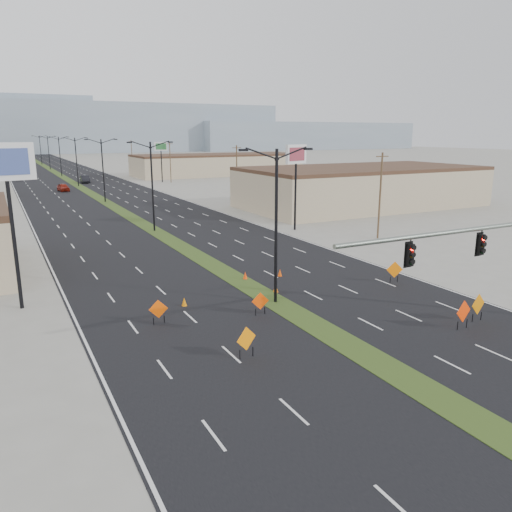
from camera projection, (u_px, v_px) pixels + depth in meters
name	position (u px, v px, depth m)	size (l,w,h in m)	color
ground	(405.00, 379.00, 22.80)	(600.00, 600.00, 0.00)	gray
road_surface	(76.00, 185.00, 108.88)	(25.00, 400.00, 0.02)	black
median_strip	(76.00, 185.00, 108.88)	(2.00, 400.00, 0.04)	#384D1B
building_se_near	(362.00, 188.00, 76.14)	(36.00, 18.00, 5.50)	tan
building_se_far	(218.00, 165.00, 133.94)	(44.00, 16.00, 5.00)	tan
mesa_center	(94.00, 128.00, 295.63)	(220.00, 50.00, 28.00)	#8191A0
mesa_east	(302.00, 136.00, 351.07)	(160.00, 50.00, 18.00)	#8191A0
signal_mast	(503.00, 249.00, 27.21)	(16.30, 0.60, 8.00)	slate
streetlight_0	(276.00, 222.00, 31.83)	(5.15, 0.24, 10.02)	black
streetlight_1	(152.00, 184.00, 55.93)	(5.15, 0.24, 10.02)	black
streetlight_2	(103.00, 168.00, 80.03)	(5.15, 0.24, 10.02)	black
streetlight_3	(76.00, 160.00, 104.13)	(5.15, 0.24, 10.02)	black
streetlight_4	(60.00, 155.00, 128.24)	(5.15, 0.24, 10.02)	black
streetlight_5	(49.00, 152.00, 152.34)	(5.15, 0.24, 10.02)	black
streetlight_6	(40.00, 149.00, 176.44)	(5.15, 0.24, 10.02)	black
utility_pole_0	(380.00, 195.00, 52.18)	(1.60, 0.20, 9.00)	#4C3823
utility_pole_1	(237.00, 172.00, 82.30)	(1.60, 0.20, 9.00)	#4C3823
utility_pole_2	(170.00, 162.00, 112.43)	(1.60, 0.20, 9.00)	#4C3823
utility_pole_3	(132.00, 156.00, 142.56)	(1.60, 0.20, 9.00)	#4C3823
car_left	(63.00, 187.00, 96.14)	(1.73, 4.30, 1.46)	maroon
car_mid	(85.00, 179.00, 112.32)	(1.74, 5.00, 1.65)	black
car_far	(18.00, 177.00, 118.71)	(2.29, 5.63, 1.63)	#B7BDC1
construction_sign_0	(246.00, 340.00, 24.70)	(1.21, 0.38, 1.66)	orange
construction_sign_1	(158.00, 310.00, 29.17)	(1.11, 0.22, 1.49)	#FF5405
construction_sign_2	(260.00, 302.00, 30.63)	(1.07, 0.27, 1.45)	#FF4705
construction_sign_3	(463.00, 312.00, 28.36)	(1.28, 0.21, 1.72)	#FF3805
construction_sign_4	(395.00, 270.00, 37.20)	(1.16, 0.52, 1.65)	orange
construction_sign_5	(478.00, 305.00, 29.56)	(1.28, 0.23, 1.71)	orange
cone_0	(276.00, 288.00, 35.13)	(0.38, 0.38, 0.64)	#E26104
cone_1	(280.00, 273.00, 39.06)	(0.35, 0.35, 0.58)	#D64004
cone_2	(245.00, 276.00, 38.23)	(0.36, 0.36, 0.61)	#FF3C05
cone_3	(184.00, 302.00, 32.34)	(0.35, 0.35, 0.59)	orange
pole_sign_west	(6.00, 174.00, 29.99)	(3.39, 1.03, 10.39)	black
pole_sign_east_near	(296.00, 161.00, 56.09)	(3.12, 1.27, 9.69)	black
pole_sign_east_far	(161.00, 150.00, 112.29)	(2.94, 0.95, 8.98)	black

